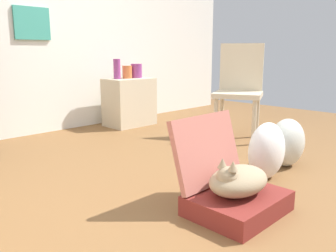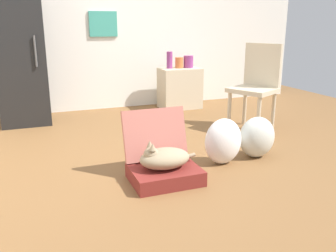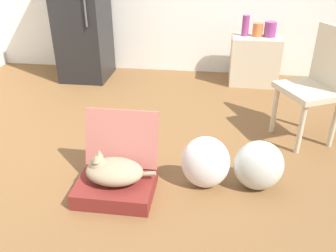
{
  "view_description": "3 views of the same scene",
  "coord_description": "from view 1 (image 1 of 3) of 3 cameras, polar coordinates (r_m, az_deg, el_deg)",
  "views": [
    {
      "loc": [
        -1.6,
        -1.54,
        0.9
      ],
      "look_at": [
        -0.13,
        -0.07,
        0.46
      ],
      "focal_mm": 37.34,
      "sensor_mm": 36.0,
      "label": 1
    },
    {
      "loc": [
        -0.95,
        -3.0,
        1.21
      ],
      "look_at": [
        0.08,
        -0.35,
        0.4
      ],
      "focal_mm": 38.78,
      "sensor_mm": 36.0,
      "label": 2
    },
    {
      "loc": [
        0.61,
        -2.43,
        1.61
      ],
      "look_at": [
        0.32,
        -0.23,
        0.42
      ],
      "focal_mm": 37.46,
      "sensor_mm": 36.0,
      "label": 3
    }
  ],
  "objects": [
    {
      "name": "cat",
      "position": [
        2.01,
        11.27,
        -8.65
      ],
      "size": [
        0.48,
        0.28,
        0.23
      ],
      "color": "#998466",
      "rests_on": "suitcase_base"
    },
    {
      "name": "vase_tall",
      "position": [
        4.29,
        -8.33,
        9.2
      ],
      "size": [
        0.08,
        0.08,
        0.24
      ],
      "primitive_type": "cylinder",
      "color": "#8C387A",
      "rests_on": "side_table"
    },
    {
      "name": "vase_round",
      "position": [
        4.37,
        -6.68,
        8.75
      ],
      "size": [
        0.12,
        0.12,
        0.15
      ],
      "primitive_type": "cylinder",
      "color": "#CC6B38",
      "rests_on": "side_table"
    },
    {
      "name": "chair",
      "position": [
        3.74,
        11.54,
        6.22
      ],
      "size": [
        0.59,
        0.61,
        0.99
      ],
      "rotation": [
        0.0,
        0.0,
        -1.12
      ],
      "color": "beige",
      "rests_on": "ground"
    },
    {
      "name": "suitcase_base",
      "position": [
        2.07,
        11.28,
        -12.24
      ],
      "size": [
        0.53,
        0.43,
        0.12
      ],
      "primitive_type": "cube",
      "color": "maroon",
      "rests_on": "ground"
    },
    {
      "name": "plastic_bag_white",
      "position": [
        2.61,
        15.81,
        -3.92
      ],
      "size": [
        0.35,
        0.22,
        0.41
      ],
      "primitive_type": "ellipsoid",
      "color": "white",
      "rests_on": "ground"
    },
    {
      "name": "wall_back",
      "position": [
        4.15,
        -23.06,
        16.6
      ],
      "size": [
        6.4,
        0.15,
        2.6
      ],
      "color": "silver",
      "rests_on": "ground"
    },
    {
      "name": "vase_short",
      "position": [
        4.46,
        -5.18,
        8.97
      ],
      "size": [
        0.14,
        0.14,
        0.17
      ],
      "primitive_type": "cylinder",
      "color": "#8C387A",
      "rests_on": "side_table"
    },
    {
      "name": "plastic_bag_clear",
      "position": [
        2.95,
        18.82,
        -2.57
      ],
      "size": [
        0.35,
        0.26,
        0.38
      ],
      "primitive_type": "ellipsoid",
      "color": "silver",
      "rests_on": "ground"
    },
    {
      "name": "ground_plane",
      "position": [
        2.4,
        1.01,
        -10.03
      ],
      "size": [
        7.68,
        7.68,
        0.0
      ],
      "primitive_type": "plane",
      "color": "brown",
      "rests_on": "ground"
    },
    {
      "name": "side_table",
      "position": [
        4.39,
        -6.33,
        3.92
      ],
      "size": [
        0.58,
        0.39,
        0.58
      ],
      "primitive_type": "cube",
      "color": "beige",
      "rests_on": "ground"
    },
    {
      "name": "suitcase_lid",
      "position": [
        2.1,
        6.4,
        -3.93
      ],
      "size": [
        0.53,
        0.16,
        0.42
      ],
      "primitive_type": "cube",
      "rotation": [
        1.28,
        0.0,
        0.0
      ],
      "color": "#B26356",
      "rests_on": "suitcase_base"
    }
  ]
}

